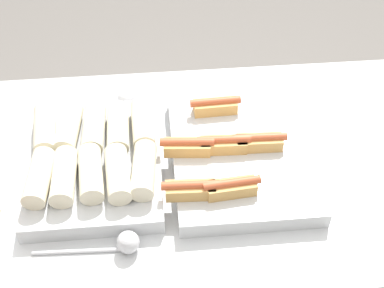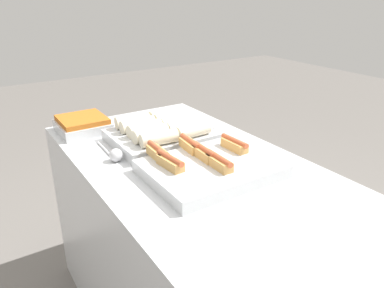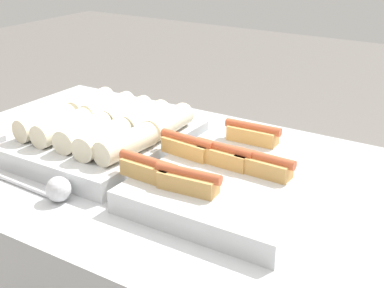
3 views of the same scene
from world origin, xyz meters
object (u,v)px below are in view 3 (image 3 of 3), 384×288
Objects in this scene: tray_hotdogs at (238,176)px; tray_wraps at (106,134)px; serving_spoon_far at (184,119)px; serving_spoon_near at (54,189)px.

tray_wraps reaches higher than tray_hotdogs.
tray_wraps reaches higher than serving_spoon_far.
serving_spoon_near is 0.51m from serving_spoon_far.
tray_wraps is 1.74× the size of serving_spoon_far.
serving_spoon_far is (0.07, 0.26, -0.02)m from tray_wraps.
tray_wraps is at bearing -105.78° from serving_spoon_far.
tray_hotdogs is at bearing -39.78° from serving_spoon_far.
serving_spoon_near is (0.07, -0.26, -0.02)m from tray_wraps.
serving_spoon_near is (-0.31, -0.25, -0.01)m from tray_hotdogs.
tray_wraps is at bearing 105.86° from serving_spoon_near.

